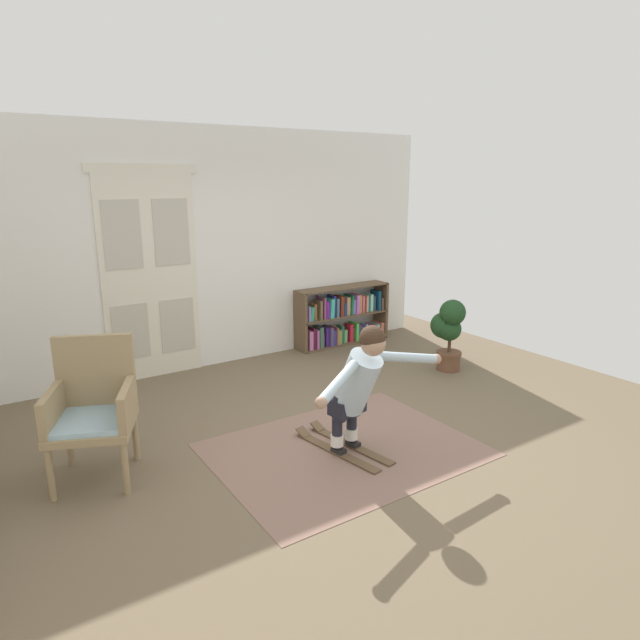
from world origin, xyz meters
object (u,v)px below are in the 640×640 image
(skis_pair, at_px, (341,446))
(potted_plant, at_px, (448,330))
(person_skier, at_px, (359,380))
(bookshelf, at_px, (342,318))
(wicker_chair, at_px, (93,406))

(skis_pair, bearing_deg, potted_plant, 22.32)
(skis_pair, distance_m, person_skier, 0.70)
(bookshelf, xyz_separation_m, potted_plant, (0.40, -1.65, 0.15))
(bookshelf, height_order, skis_pair, bookshelf)
(bookshelf, xyz_separation_m, skis_pair, (-1.84, -2.56, -0.35))
(wicker_chair, xyz_separation_m, person_skier, (1.89, -0.91, 0.11))
(wicker_chair, bearing_deg, bookshelf, 26.52)
(skis_pair, bearing_deg, wicker_chair, 158.76)
(person_skier, bearing_deg, potted_plant, 26.76)
(skis_pair, xyz_separation_m, person_skier, (0.03, -0.19, 0.67))
(person_skier, bearing_deg, wicker_chair, 154.21)
(potted_plant, relative_size, skis_pair, 0.91)
(wicker_chair, distance_m, skis_pair, 2.07)
(bookshelf, bearing_deg, person_skier, -123.21)
(bookshelf, height_order, person_skier, person_skier)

